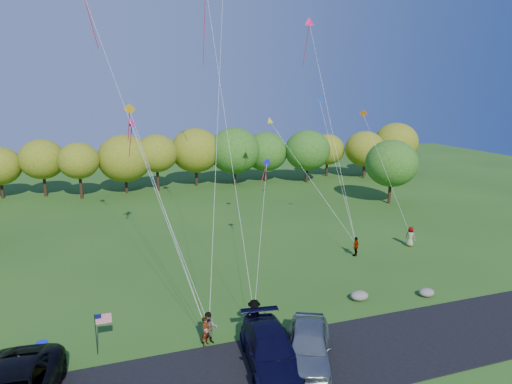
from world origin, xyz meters
The scene contains 15 objects.
ground centered at (0.00, 0.00, 0.00)m, with size 140.00×140.00×0.00m, color #285117.
asphalt_lane centered at (0.00, -4.00, 0.03)m, with size 44.00×6.00×0.06m, color black.
treeline centered at (-1.11, 35.94, 4.78)m, with size 75.07×27.95×8.54m.
minivan_navy centered at (-0.53, -3.71, 0.91)m, with size 2.39×5.88×1.71m, color black.
minivan_silver centered at (1.32, -3.98, 0.98)m, with size 2.16×5.38×1.83m, color gray.
flyer_a centered at (-3.06, -0.80, 0.80)m, with size 0.58×0.38×1.59m, color #4C4C59.
flyer_b centered at (-2.85, -0.66, 0.88)m, with size 0.85×0.67×1.76m, color #4C4C59.
flyer_c centered at (-0.24, -0.34, 0.95)m, with size 1.23×0.71×1.90m, color #4C4C59.
flyer_d centered at (11.25, 8.17, 0.80)m, with size 0.93×0.39×1.59m, color #4C4C59.
flyer_e centered at (16.84, 8.69, 0.86)m, with size 0.84×0.55×1.72m, color #4C4C59.
trash_barrel centered at (-11.03, 0.71, 0.42)m, with size 0.57×0.57×0.85m, color #0E22DB.
flag_assembly centered at (-8.22, 0.15, 1.64)m, with size 0.82×0.53×2.22m.
boulder_near centered at (7.34, 1.19, 0.30)m, with size 1.18×0.93×0.59m, color #9C9A88.
boulder_far centered at (11.76, 0.25, 0.26)m, with size 1.01×0.84×0.53m, color #6C665D.
kites_aloft centered at (1.67, 13.34, 18.20)m, with size 21.60×8.66×18.81m.
Camera 1 is at (-7.55, -22.04, 13.16)m, focal length 32.00 mm.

